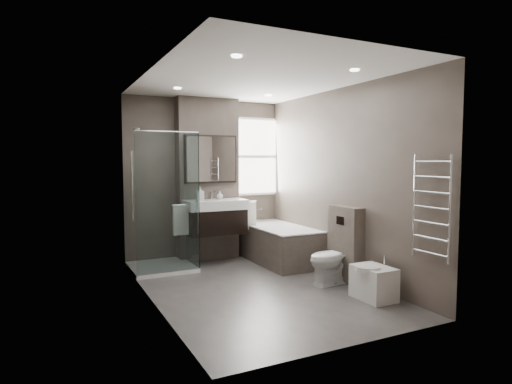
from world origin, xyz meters
TOP-DOWN VIEW (x-y plane):
  - room at (0.00, 0.00)m, footprint 2.70×3.90m
  - vanity_pier at (0.00, 1.77)m, footprint 1.00×0.25m
  - vanity at (0.00, 1.43)m, footprint 0.95×0.47m
  - mirror_cabinet at (0.00, 1.61)m, footprint 0.86×0.08m
  - towel_left at (-0.56, 1.40)m, footprint 0.24×0.06m
  - towel_right at (0.56, 1.40)m, footprint 0.24×0.06m
  - shower_enclosure at (-0.75, 1.35)m, footprint 0.90×0.90m
  - bathtub at (0.92, 1.10)m, footprint 0.75×1.60m
  - window at (0.90, 1.88)m, footprint 0.98×0.06m
  - toilet at (0.97, -0.29)m, footprint 0.71×0.46m
  - cistern_box at (1.21, -0.25)m, footprint 0.19×0.55m
  - bidet at (1.01, -1.01)m, footprint 0.41×0.48m
  - towel_radiator at (1.25, -1.60)m, footprint 0.03×0.49m
  - soap_bottle_a at (-0.24, 1.44)m, footprint 0.10×0.10m
  - soap_bottle_b at (0.12, 1.54)m, footprint 0.10×0.10m

SIDE VIEW (x-z plane):
  - bidet at x=1.01m, z-range -0.05..0.45m
  - bathtub at x=0.92m, z-range 0.03..0.60m
  - toilet at x=0.97m, z-range 0.00..0.68m
  - shower_enclosure at x=-0.75m, z-range -0.51..1.49m
  - cistern_box at x=1.21m, z-range 0.00..1.00m
  - towel_left at x=-0.56m, z-range 0.50..0.94m
  - towel_right at x=0.56m, z-range 0.50..0.94m
  - vanity at x=0.00m, z-range 0.41..1.07m
  - soap_bottle_b at x=0.12m, z-range 1.00..1.12m
  - soap_bottle_a at x=-0.24m, z-range 1.00..1.22m
  - towel_radiator at x=1.25m, z-range 0.57..1.67m
  - room at x=0.00m, z-range -0.05..2.65m
  - vanity_pier at x=0.00m, z-range 0.00..2.60m
  - mirror_cabinet at x=0.00m, z-range 1.25..2.01m
  - window at x=0.90m, z-range 1.01..2.34m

